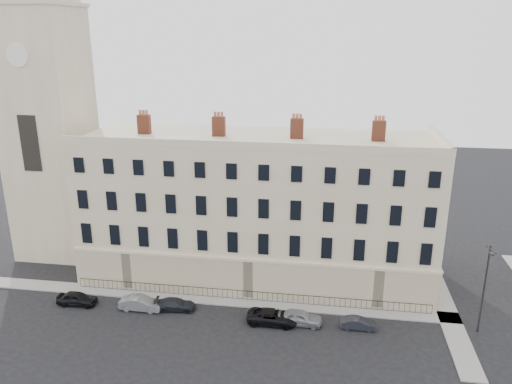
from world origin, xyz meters
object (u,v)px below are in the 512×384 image
car_e (300,317)px  streetlamp (485,286)px  car_f (358,323)px  car_b (141,303)px  car_c (176,304)px  car_a (77,299)px  car_d (273,317)px

car_e → streetlamp: size_ratio=0.48×
car_e → car_f: car_e is taller
car_b → car_c: size_ratio=1.05×
car_b → car_e: car_e is taller
car_a → car_b: 6.42m
car_d → streetlamp: 18.51m
car_d → car_f: bearing=-87.2°
car_a → car_c: (9.70, 0.55, -0.10)m
car_c → car_e: 11.88m
car_e → streetlamp: (15.57, 1.03, 3.94)m
car_a → car_c: size_ratio=1.00×
car_e → car_a: bearing=92.0°
car_a → car_d: (19.10, -0.35, -0.01)m
car_a → car_b: size_ratio=0.95×
car_c → streetlamp: (27.43, 0.37, 4.06)m
car_e → car_b: bearing=91.6°
car_a → car_e: 21.56m
car_e → car_f: bearing=-87.1°
car_b → car_f: (20.32, -0.14, -0.13)m
streetlamp → car_b: bearing=168.6°
car_a → streetlamp: streetlamp is taller
car_a → streetlamp: 37.35m
car_d → car_c: bearing=85.2°
car_c → car_d: bearing=-100.7°
car_e → car_f: size_ratio=1.24×
car_f → streetlamp: bearing=-85.2°
car_a → car_e: car_e is taller
car_a → car_d: bearing=-93.0°
car_d → car_a: bearing=89.6°
car_a → car_d: 19.10m
car_c → car_d: 9.44m
car_c → car_d: size_ratio=0.83×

